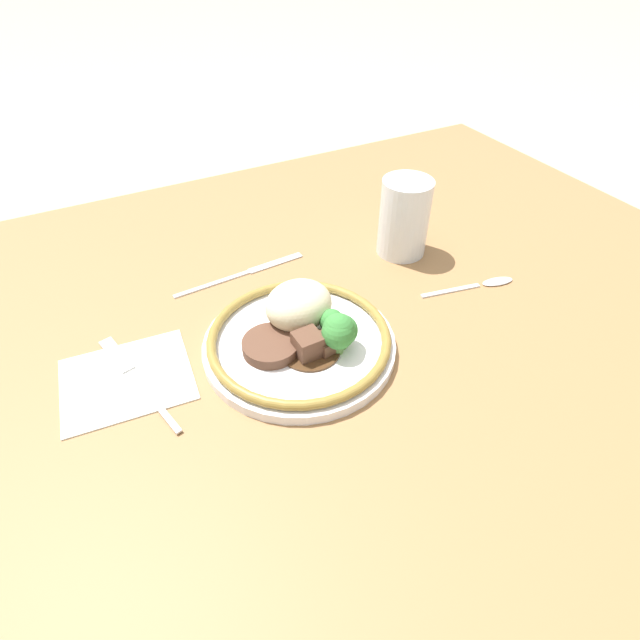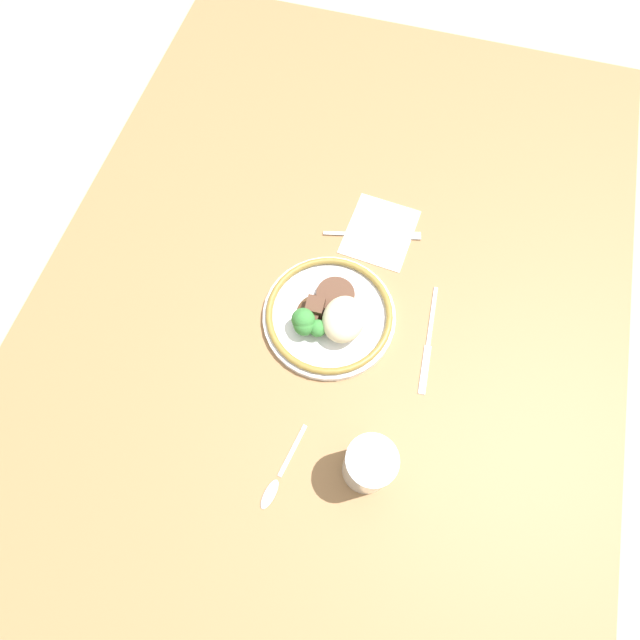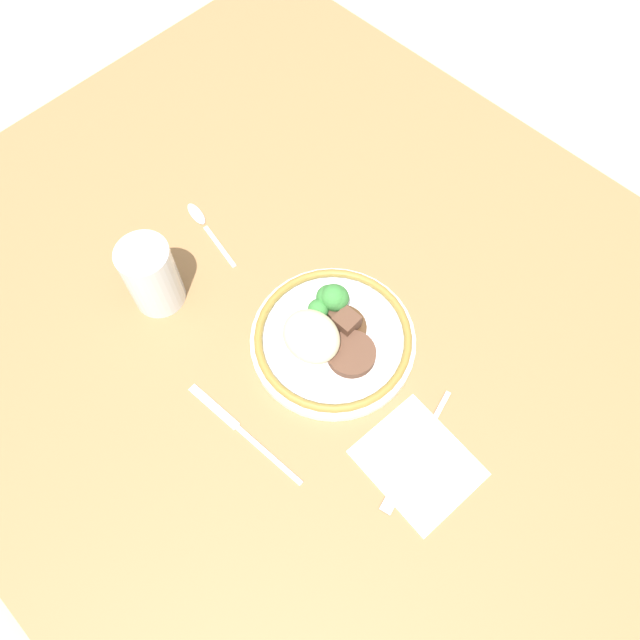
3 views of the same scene
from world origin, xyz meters
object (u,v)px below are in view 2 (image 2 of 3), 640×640
at_px(fork, 382,235).
at_px(spoon, 276,483).
at_px(knife, 428,343).
at_px(juice_glass, 368,466).
at_px(plate, 329,316).

height_order(fork, spoon, same).
bearing_deg(knife, fork, -150.10).
xyz_separation_m(juice_glass, knife, (-0.24, 0.06, -0.05)).
relative_size(fork, spoon, 1.28).
height_order(plate, juice_glass, juice_glass).
xyz_separation_m(plate, knife, (-0.01, 0.18, -0.02)).
height_order(juice_glass, spoon, juice_glass).
distance_m(fork, spoon, 0.50).
xyz_separation_m(plate, juice_glass, (0.23, 0.12, 0.03)).
distance_m(juice_glass, spoon, 0.15).
bearing_deg(spoon, fork, -175.87).
distance_m(juice_glass, fork, 0.44).
bearing_deg(fork, plate, -118.07).
relative_size(plate, fork, 1.28).
height_order(juice_glass, knife, juice_glass).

